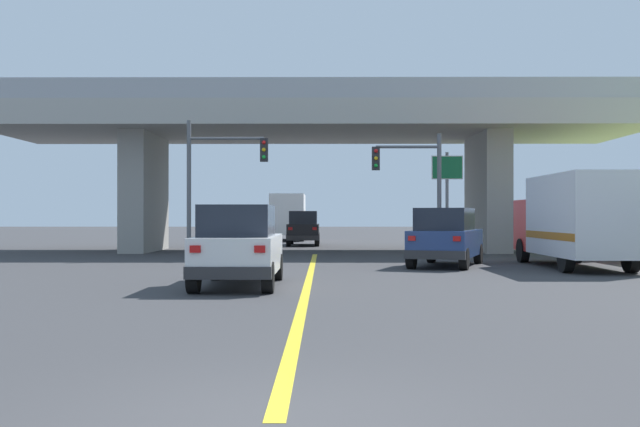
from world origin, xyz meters
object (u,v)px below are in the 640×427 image
suv_lead (239,246)px  suv_crossing (446,237)px  traffic_signal_farside (216,171)px  highway_sign (447,180)px  box_truck (576,219)px  traffic_signal_nearside (415,178)px  sedan_oncoming (304,228)px  semi_truck_distant (289,217)px

suv_lead → suv_crossing: size_ratio=0.92×
traffic_signal_farside → highway_sign: (10.04, 3.01, -0.24)m
traffic_signal_farside → suv_lead: bearing=-79.1°
box_truck → suv_crossing: bearing=168.6°
traffic_signal_nearside → suv_lead: bearing=-115.6°
sedan_oncoming → traffic_signal_nearside: 14.40m
semi_truck_distant → highway_sign: bearing=-66.9°
suv_lead → highway_sign: highway_sign is taller
box_truck → suv_lead: bearing=-148.2°
suv_lead → highway_sign: size_ratio=0.99×
traffic_signal_farside → highway_sign: traffic_signal_farside is taller
box_truck → traffic_signal_farside: bearing=156.3°
highway_sign → semi_truck_distant: highway_sign is taller
traffic_signal_nearside → highway_sign: 3.47m
box_truck → sedan_oncoming: 21.35m
suv_crossing → highway_sign: size_ratio=1.08×
highway_sign → semi_truck_distant: 20.69m
suv_crossing → box_truck: size_ratio=0.68×
sedan_oncoming → semi_truck_distant: (-1.30, 8.63, 0.67)m
traffic_signal_nearside → highway_sign: (1.79, 2.97, 0.05)m
suv_lead → highway_sign: 17.23m
suv_lead → sedan_oncoming: size_ratio=0.96×
semi_truck_distant → box_truck: bearing=-68.3°
traffic_signal_nearside → highway_sign: bearing=58.9°
suv_lead → suv_crossing: same height
highway_sign → suv_lead: bearing=-116.7°
suv_lead → sedan_oncoming: same height
sedan_oncoming → semi_truck_distant: semi_truck_distant is taller
semi_truck_distant → traffic_signal_farside: bearing=-95.1°
suv_crossing → semi_truck_distant: semi_truck_distant is taller
suv_crossing → traffic_signal_nearside: 5.39m
semi_truck_distant → sedan_oncoming: bearing=-81.4°
traffic_signal_farside → semi_truck_distant: 22.15m
suv_crossing → sedan_oncoming: bearing=125.8°
sedan_oncoming → traffic_signal_nearside: size_ratio=0.93×
suv_crossing → sedan_oncoming: size_ratio=1.05×
suv_crossing → highway_sign: bearing=99.4°
sedan_oncoming → traffic_signal_farside: traffic_signal_farside is taller
suv_crossing → sedan_oncoming: 18.97m
box_truck → sedan_oncoming: (-9.68, 19.02, -0.62)m
suv_lead → traffic_signal_farside: size_ratio=0.81×
sedan_oncoming → highway_sign: bearing=-56.7°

